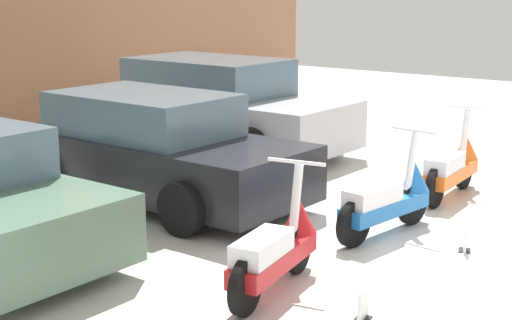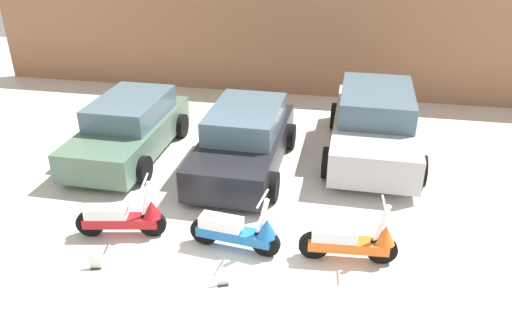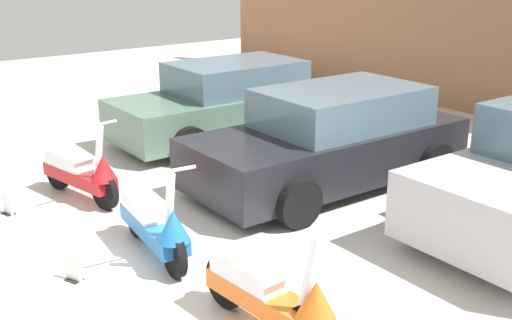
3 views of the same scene
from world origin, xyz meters
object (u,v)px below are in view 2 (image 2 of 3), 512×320
Objects in this scene: scooter_front_left at (124,217)px; scooter_front_center at (353,240)px; car_rear_left at (130,128)px; car_rear_center at (244,140)px; placard_near_left_scooter at (95,262)px; scooter_front_right at (238,230)px; car_rear_right at (374,124)px; placard_near_right_scooter at (223,279)px.

scooter_front_center is at bearing -10.26° from scooter_front_left.
car_rear_center is (2.75, -0.18, 0.01)m from car_rear_left.
placard_near_left_scooter is (-1.60, -3.91, -0.53)m from car_rear_center.
placard_near_left_scooter is at bearing -170.53° from scooter_front_center.
scooter_front_left is at bearing -173.96° from scooter_front_right.
scooter_front_right is 2.34m from placard_near_left_scooter.
placard_near_left_scooter is at bearing -21.57° from car_rear_center.
car_rear_center is (1.50, 2.97, 0.25)m from scooter_front_left.
car_rear_center reaches higher than scooter_front_left.
scooter_front_right is at bearing 10.92° from car_rear_center.
car_rear_center is at bearing 125.24° from scooter_front_center.
car_rear_center is 3.09m from car_rear_right.
scooter_front_left is 6.03× the size of placard_near_right_scooter.
car_rear_left is (-1.26, 3.15, 0.24)m from scooter_front_left.
scooter_front_right is at bearing -27.08° from car_rear_right.
scooter_front_right is 1.88m from scooter_front_center.
car_rear_right is at bearing 102.16° from car_rear_left.
car_rear_right reaches higher than car_rear_center.
placard_near_right_scooter is at bearing -157.21° from scooter_front_center.
scooter_front_center is 6.03m from car_rear_left.
placard_near_right_scooter is (-0.04, -0.90, -0.28)m from scooter_front_right.
car_rear_left reaches higher than scooter_front_center.
scooter_front_right is 0.40× the size of car_rear_center.
car_rear_center is 15.29× the size of placard_near_right_scooter.
car_rear_right is at bearing 80.52° from scooter_front_center.
scooter_front_center is 6.14× the size of placard_near_left_scooter.
scooter_front_center reaches higher than scooter_front_right.
scooter_front_center reaches higher than placard_near_right_scooter.
scooter_front_center is at bearing -4.59° from car_rear_right.
scooter_front_right is at bearing 22.98° from placard_near_left_scooter.
placard_near_left_scooter is (-0.11, -0.94, -0.28)m from scooter_front_left.
placard_near_right_scooter is (-2.30, -5.21, -0.60)m from car_rear_right.
scooter_front_right is 0.95m from placard_near_right_scooter.
placard_near_left_scooter and placard_near_right_scooter have the same top height.
scooter_front_left reaches higher than placard_near_right_scooter.
scooter_front_left is 0.99× the size of scooter_front_right.
placard_near_left_scooter is 2.10m from placard_near_right_scooter.
scooter_front_center is 3.80m from car_rear_center.
scooter_front_left is 2.04m from scooter_front_right.
scooter_front_right is 6.11× the size of placard_near_left_scooter.
car_rear_right reaches higher than scooter_front_right.
scooter_front_center is 4.15m from placard_near_left_scooter.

